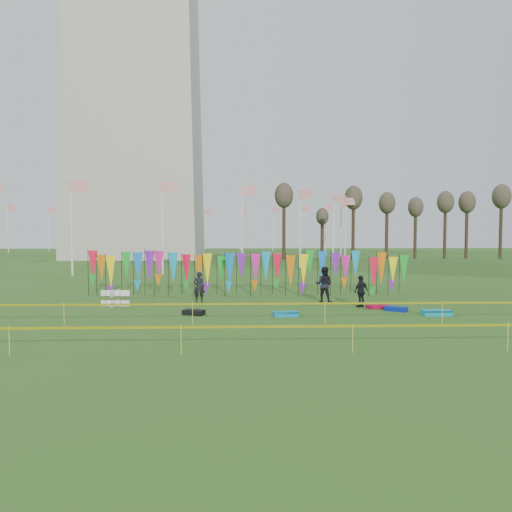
{
  "coord_description": "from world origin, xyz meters",
  "views": [
    {
      "loc": [
        -0.32,
        -21.37,
        3.74
      ],
      "look_at": [
        0.64,
        6.0,
        2.3
      ],
      "focal_mm": 35.0,
      "sensor_mm": 36.0,
      "label": 1
    }
  ],
  "objects_px": {
    "kite_bag_turquoise": "(286,314)",
    "kite_bag_black": "(194,312)",
    "person_right": "(361,291)",
    "box_kite": "(115,298)",
    "person_mid": "(324,285)",
    "kite_bag_blue": "(396,309)",
    "kite_bag_teal": "(436,313)",
    "person_left": "(199,287)",
    "kite_bag_red": "(377,306)"
  },
  "relations": [
    {
      "from": "kite_bag_teal",
      "to": "person_mid",
      "type": "bearing_deg",
      "value": 136.21
    },
    {
      "from": "box_kite",
      "to": "kite_bag_blue",
      "type": "height_order",
      "value": "box_kite"
    },
    {
      "from": "person_right",
      "to": "kite_bag_turquoise",
      "type": "bearing_deg",
      "value": -2.05
    },
    {
      "from": "kite_bag_blue",
      "to": "kite_bag_turquoise",
      "type": "bearing_deg",
      "value": -166.18
    },
    {
      "from": "kite_bag_turquoise",
      "to": "kite_bag_blue",
      "type": "bearing_deg",
      "value": 13.82
    },
    {
      "from": "box_kite",
      "to": "person_right",
      "type": "relative_size",
      "value": 0.52
    },
    {
      "from": "person_left",
      "to": "kite_bag_teal",
      "type": "xyz_separation_m",
      "value": [
        10.71,
        -4.45,
        -0.68
      ]
    },
    {
      "from": "box_kite",
      "to": "kite_bag_turquoise",
      "type": "relative_size",
      "value": 0.76
    },
    {
      "from": "person_mid",
      "to": "kite_bag_blue",
      "type": "relative_size",
      "value": 1.92
    },
    {
      "from": "box_kite",
      "to": "person_mid",
      "type": "xyz_separation_m",
      "value": [
        10.44,
        0.97,
        0.52
      ]
    },
    {
      "from": "person_right",
      "to": "kite_bag_blue",
      "type": "height_order",
      "value": "person_right"
    },
    {
      "from": "kite_bag_teal",
      "to": "kite_bag_blue",
      "type": "bearing_deg",
      "value": 138.8
    },
    {
      "from": "person_left",
      "to": "kite_bag_blue",
      "type": "bearing_deg",
      "value": 155.1
    },
    {
      "from": "person_mid",
      "to": "person_right",
      "type": "distance_m",
      "value": 2.23
    },
    {
      "from": "person_left",
      "to": "person_right",
      "type": "distance_m",
      "value": 8.23
    },
    {
      "from": "kite_bag_turquoise",
      "to": "person_right",
      "type": "bearing_deg",
      "value": 32.83
    },
    {
      "from": "person_right",
      "to": "kite_bag_turquoise",
      "type": "relative_size",
      "value": 1.47
    },
    {
      "from": "kite_bag_red",
      "to": "kite_bag_black",
      "type": "bearing_deg",
      "value": -170.27
    },
    {
      "from": "kite_bag_blue",
      "to": "kite_bag_red",
      "type": "relative_size",
      "value": 0.92
    },
    {
      "from": "person_left",
      "to": "kite_bag_turquoise",
      "type": "relative_size",
      "value": 1.51
    },
    {
      "from": "person_right",
      "to": "person_mid",
      "type": "bearing_deg",
      "value": -81.71
    },
    {
      "from": "person_right",
      "to": "kite_bag_turquoise",
      "type": "height_order",
      "value": "person_right"
    },
    {
      "from": "kite_bag_blue",
      "to": "box_kite",
      "type": "bearing_deg",
      "value": 171.96
    },
    {
      "from": "kite_bag_red",
      "to": "kite_bag_black",
      "type": "distance_m",
      "value": 8.73
    },
    {
      "from": "person_mid",
      "to": "kite_bag_red",
      "type": "xyz_separation_m",
      "value": [
        2.21,
        -2.03,
        -0.83
      ]
    },
    {
      "from": "person_mid",
      "to": "kite_bag_red",
      "type": "relative_size",
      "value": 1.77
    },
    {
      "from": "box_kite",
      "to": "person_mid",
      "type": "relative_size",
      "value": 0.43
    },
    {
      "from": "kite_bag_black",
      "to": "person_mid",
      "type": "bearing_deg",
      "value": 28.75
    },
    {
      "from": "box_kite",
      "to": "person_left",
      "type": "relative_size",
      "value": 0.51
    },
    {
      "from": "box_kite",
      "to": "person_right",
      "type": "height_order",
      "value": "person_right"
    },
    {
      "from": "kite_bag_blue",
      "to": "kite_bag_teal",
      "type": "distance_m",
      "value": 1.86
    },
    {
      "from": "person_right",
      "to": "kite_bag_turquoise",
      "type": "xyz_separation_m",
      "value": [
        -3.89,
        -2.51,
        -0.67
      ]
    },
    {
      "from": "kite_bag_red",
      "to": "box_kite",
      "type": "bearing_deg",
      "value": 175.23
    },
    {
      "from": "kite_bag_blue",
      "to": "kite_bag_red",
      "type": "height_order",
      "value": "kite_bag_blue"
    },
    {
      "from": "kite_bag_turquoise",
      "to": "kite_bag_teal",
      "type": "distance_m",
      "value": 6.62
    },
    {
      "from": "person_left",
      "to": "person_right",
      "type": "bearing_deg",
      "value": 160.16
    },
    {
      "from": "kite_bag_turquoise",
      "to": "kite_bag_black",
      "type": "distance_m",
      "value": 4.06
    },
    {
      "from": "person_left",
      "to": "kite_bag_turquoise",
      "type": "xyz_separation_m",
      "value": [
        4.09,
        -4.51,
        -0.69
      ]
    },
    {
      "from": "kite_bag_teal",
      "to": "kite_bag_black",
      "type": "bearing_deg",
      "value": 176.92
    },
    {
      "from": "person_mid",
      "to": "kite_bag_teal",
      "type": "distance_m",
      "value": 5.95
    },
    {
      "from": "person_right",
      "to": "kite_bag_teal",
      "type": "height_order",
      "value": "person_right"
    },
    {
      "from": "box_kite",
      "to": "kite_bag_turquoise",
      "type": "bearing_deg",
      "value": -21.4
    },
    {
      "from": "kite_bag_red",
      "to": "kite_bag_teal",
      "type": "bearing_deg",
      "value": -45.14
    },
    {
      "from": "box_kite",
      "to": "kite_bag_teal",
      "type": "distance_m",
      "value": 15.02
    },
    {
      "from": "person_left",
      "to": "kite_bag_red",
      "type": "height_order",
      "value": "person_left"
    },
    {
      "from": "box_kite",
      "to": "kite_bag_black",
      "type": "xyz_separation_m",
      "value": [
        4.06,
        -2.53,
        -0.3
      ]
    },
    {
      "from": "person_right",
      "to": "kite_bag_black",
      "type": "distance_m",
      "value": 8.16
    },
    {
      "from": "person_left",
      "to": "person_right",
      "type": "relative_size",
      "value": 1.03
    },
    {
      "from": "kite_bag_turquoise",
      "to": "kite_bag_red",
      "type": "bearing_deg",
      "value": 24.67
    },
    {
      "from": "kite_bag_red",
      "to": "kite_bag_turquoise",
      "type": "bearing_deg",
      "value": -155.33
    }
  ]
}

